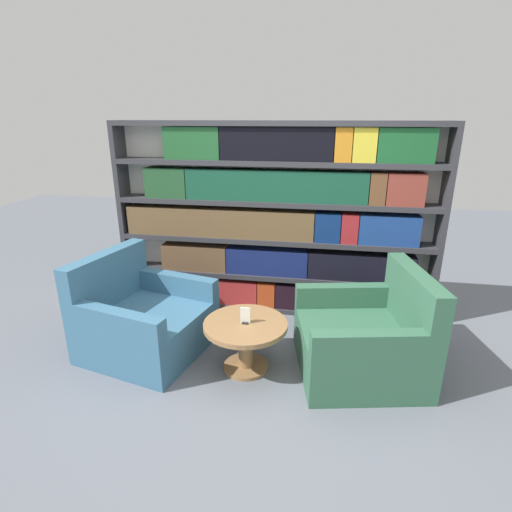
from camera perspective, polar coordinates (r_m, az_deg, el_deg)
The scene contains 6 objects.
ground_plane at distance 3.27m, azimuth -1.06°, elevation -18.21°, with size 14.00×14.00×0.00m, color slate.
bookshelf at distance 4.11m, azimuth 2.91°, elevation 4.96°, with size 3.27×0.30×1.96m.
armchair_left at distance 3.73m, azimuth -15.87°, elevation -8.82°, with size 1.14×1.13×0.87m.
armchair_right at distance 3.42m, azimuth 15.36°, elevation -11.47°, with size 1.11×1.10×0.87m.
coffee_table at distance 3.31m, azimuth -1.50°, elevation -11.35°, with size 0.68×0.68×0.43m.
table_sign at distance 3.22m, azimuth -1.53°, elevation -8.64°, with size 0.08×0.06×0.13m.
Camera 1 is at (0.50, -2.55, 1.99)m, focal length 28.00 mm.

